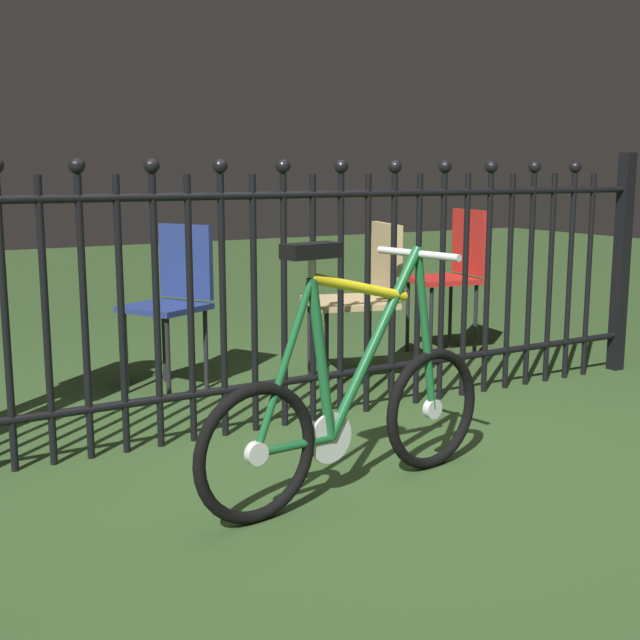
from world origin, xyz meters
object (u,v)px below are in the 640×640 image
bicycle (352,408)px  chair_tan (365,288)px  chair_red (454,267)px  chair_navy (174,291)px

bicycle → chair_tan: bearing=55.3°
chair_tan → chair_red: bearing=20.1°
bicycle → chair_tan: size_ratio=1.49×
chair_tan → chair_navy: 1.00m
chair_navy → bicycle: bearing=-89.6°
chair_red → bicycle: bearing=-137.4°
bicycle → chair_navy: bearing=90.4°
chair_tan → bicycle: bearing=-124.7°
bicycle → chair_red: bicycle is taller
bicycle → chair_red: size_ratio=1.42×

